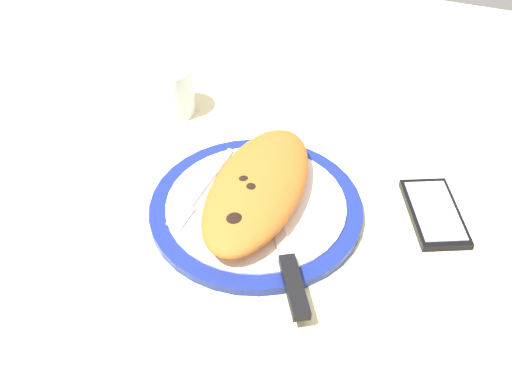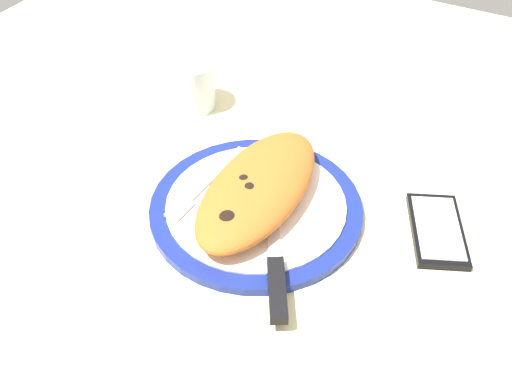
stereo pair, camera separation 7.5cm
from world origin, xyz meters
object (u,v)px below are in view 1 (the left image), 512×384
(smartphone, at_px, (434,213))
(water_glass, at_px, (171,93))
(knife, at_px, (288,264))
(calzone, at_px, (256,187))
(plate, at_px, (256,207))
(fork, at_px, (198,193))

(smartphone, relative_size, water_glass, 1.77)
(knife, height_order, water_glass, water_glass)
(calzone, height_order, knife, calzone)
(knife, distance_m, water_glass, 0.39)
(plate, relative_size, fork, 1.67)
(plate, distance_m, knife, 0.12)
(plate, height_order, calzone, calzone)
(knife, bearing_deg, smartphone, 137.57)
(smartphone, distance_m, water_glass, 0.45)
(calzone, xyz_separation_m, knife, (0.09, 0.08, -0.02))
(calzone, relative_size, smartphone, 1.82)
(water_glass, bearing_deg, smartphone, 77.86)
(fork, xyz_separation_m, smartphone, (-0.09, 0.30, -0.01))
(plate, bearing_deg, water_glass, -128.95)
(knife, distance_m, smartphone, 0.22)
(knife, relative_size, water_glass, 2.62)
(calzone, distance_m, water_glass, 0.27)
(water_glass, bearing_deg, fork, 35.95)
(plate, bearing_deg, calzone, -160.73)
(plate, height_order, knife, knife)
(calzone, distance_m, smartphone, 0.24)
(plate, height_order, water_glass, water_glass)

